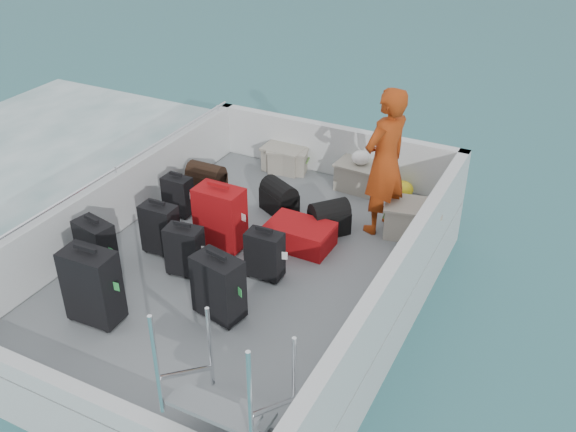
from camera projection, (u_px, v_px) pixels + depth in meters
name	position (u px, v px, depth m)	size (l,w,h in m)	color
ground	(249.00, 305.00, 7.42)	(160.00, 160.00, 0.00)	#164D4E
ferry_hull	(248.00, 285.00, 7.27)	(3.60, 5.00, 0.60)	silver
deck	(247.00, 262.00, 7.11)	(3.30, 4.70, 0.02)	slate
deck_fittings	(259.00, 256.00, 6.53)	(3.60, 5.00, 0.90)	silver
suitcase_0	(97.00, 250.00, 6.71)	(0.42, 0.24, 0.66)	black
suitcase_1	(160.00, 229.00, 7.12)	(0.40, 0.23, 0.60)	black
suitcase_2	(178.00, 196.00, 7.86)	(0.35, 0.21, 0.51)	black
suitcase_3	(92.00, 287.00, 6.06)	(0.51, 0.30, 0.77)	black
suitcase_4	(185.00, 251.00, 6.77)	(0.38, 0.23, 0.57)	black
suitcase_5	(220.00, 218.00, 7.19)	(0.54, 0.32, 0.74)	maroon
suitcase_6	(219.00, 288.00, 6.14)	(0.48, 0.28, 0.66)	black
suitcase_7	(265.00, 255.00, 6.72)	(0.38, 0.22, 0.54)	black
suitcase_8	(300.00, 235.00, 7.30)	(0.48, 0.73, 0.29)	maroon
duffel_0	(207.00, 182.00, 8.39)	(0.47, 0.30, 0.32)	black
duffel_1	(279.00, 200.00, 7.97)	(0.47, 0.30, 0.32)	black
duffel_2	(329.00, 221.00, 7.54)	(0.44, 0.30, 0.32)	black
crate_0	(284.00, 159.00, 8.97)	(0.52, 0.36, 0.32)	#9D9788
crate_1	(288.00, 161.00, 8.94)	(0.51, 0.35, 0.31)	#9D9788
crate_2	(359.00, 178.00, 8.47)	(0.57, 0.39, 0.34)	#9D9788
crate_3	(413.00, 221.00, 7.49)	(0.62, 0.43, 0.37)	#9D9788
yellow_bag	(403.00, 189.00, 8.32)	(0.28, 0.26, 0.22)	yellow
white_bag	(361.00, 160.00, 8.33)	(0.24, 0.24, 0.18)	white
passenger	(385.00, 162.00, 7.26)	(0.65, 0.42, 1.76)	#D64814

